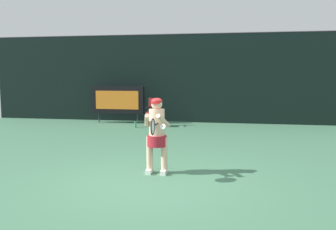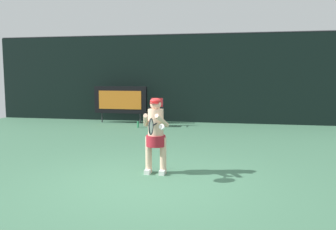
# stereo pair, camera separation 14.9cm
# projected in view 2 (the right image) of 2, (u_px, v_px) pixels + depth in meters

# --- Properties ---
(ground) EXTENTS (18.00, 22.00, 0.03)m
(ground) POSITION_uv_depth(u_px,v_px,m) (147.00, 187.00, 6.36)
(ground) COLOR #406E51
(backdrop_screen) EXTENTS (18.00, 0.12, 3.66)m
(backdrop_screen) POSITION_uv_depth(u_px,v_px,m) (200.00, 79.00, 14.62)
(backdrop_screen) COLOR black
(backdrop_screen) RESTS_ON ground
(scoreboard) EXTENTS (2.20, 0.21, 1.50)m
(scoreboard) POSITION_uv_depth(u_px,v_px,m) (121.00, 100.00, 14.57)
(scoreboard) COLOR black
(scoreboard) RESTS_ON ground
(umpire_chair) EXTENTS (0.52, 0.44, 1.08)m
(umpire_chair) POSITION_uv_depth(u_px,v_px,m) (156.00, 110.00, 13.65)
(umpire_chair) COLOR black
(umpire_chair) RESTS_ON ground
(water_bottle) EXTENTS (0.07, 0.07, 0.27)m
(water_bottle) POSITION_uv_depth(u_px,v_px,m) (138.00, 124.00, 13.34)
(water_bottle) COLOR #2C8754
(water_bottle) RESTS_ON ground
(tennis_player) EXTENTS (0.54, 0.61, 1.52)m
(tennis_player) POSITION_uv_depth(u_px,v_px,m) (156.00, 132.00, 7.09)
(tennis_player) COLOR white
(tennis_player) RESTS_ON ground
(tennis_racket) EXTENTS (0.03, 0.60, 0.31)m
(tennis_racket) POSITION_uv_depth(u_px,v_px,m) (151.00, 126.00, 6.51)
(tennis_racket) COLOR black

